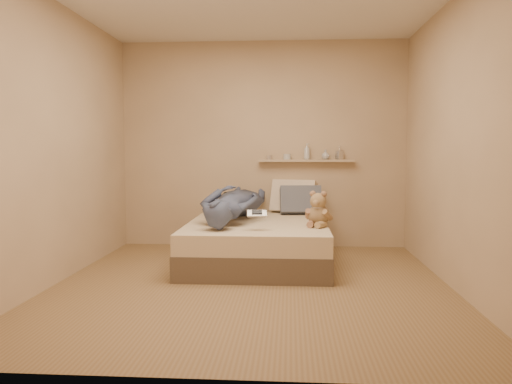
# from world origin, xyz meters

# --- Properties ---
(room) EXTENTS (3.80, 3.80, 3.80)m
(room) POSITION_xyz_m (0.00, 0.00, 1.30)
(room) COLOR olive
(room) RESTS_ON ground
(bed) EXTENTS (1.50, 1.90, 0.45)m
(bed) POSITION_xyz_m (0.00, 0.93, 0.22)
(bed) COLOR brown
(bed) RESTS_ON floor
(game_console) EXTENTS (0.20, 0.10, 0.06)m
(game_console) POSITION_xyz_m (0.03, 0.33, 0.62)
(game_console) COLOR #B3B5BB
(game_console) RESTS_ON bed
(teddy_bear) EXTENTS (0.29, 0.30, 0.37)m
(teddy_bear) POSITION_xyz_m (0.64, 0.63, 0.60)
(teddy_bear) COLOR #947C51
(teddy_bear) RESTS_ON bed
(dark_plush) EXTENTS (0.19, 0.19, 0.29)m
(dark_plush) POSITION_xyz_m (-0.36, 1.32, 0.58)
(dark_plush) COLOR black
(dark_plush) RESTS_ON bed
(pillow_cream) EXTENTS (0.61, 0.43, 0.43)m
(pillow_cream) POSITION_xyz_m (0.40, 1.76, 0.65)
(pillow_cream) COLOR beige
(pillow_cream) RESTS_ON bed
(pillow_grey) EXTENTS (0.52, 0.32, 0.37)m
(pillow_grey) POSITION_xyz_m (0.48, 1.62, 0.62)
(pillow_grey) COLOR slate
(pillow_grey) RESTS_ON bed
(person) EXTENTS (0.81, 1.72, 0.40)m
(person) POSITION_xyz_m (-0.28, 1.01, 0.65)
(person) COLOR #424868
(person) RESTS_ON bed
(wall_shelf) EXTENTS (1.20, 0.12, 0.03)m
(wall_shelf) POSITION_xyz_m (0.55, 1.84, 1.10)
(wall_shelf) COLOR tan
(wall_shelf) RESTS_ON wall_back
(shelf_bottles) EXTENTS (0.97, 0.11, 0.20)m
(shelf_bottles) POSITION_xyz_m (0.65, 1.84, 1.19)
(shelf_bottles) COLOR #A6998F
(shelf_bottles) RESTS_ON wall_shelf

